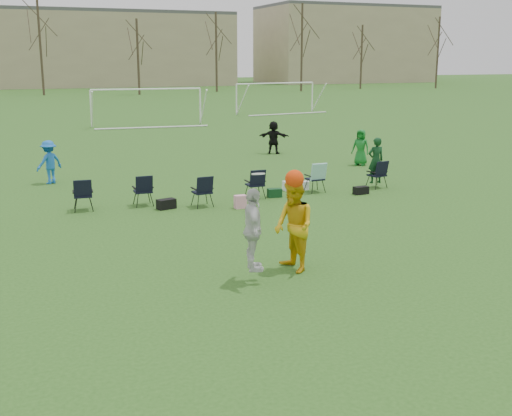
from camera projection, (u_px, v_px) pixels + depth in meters
name	position (u px, v px, depth m)	size (l,w,h in m)	color
ground	(298.00, 286.00, 12.83)	(260.00, 260.00, 0.00)	#275119
fielder_blue	(49.00, 162.00, 23.09)	(1.01, 0.58, 1.57)	blue
fielder_green_far	(361.00, 147.00, 27.06)	(0.74, 0.48, 1.52)	#126A22
fielder_black	(274.00, 137.00, 30.32)	(1.43, 0.46, 1.55)	black
center_contest	(281.00, 226.00, 13.29)	(1.81, 1.42, 2.28)	silver
sideline_setup	(258.00, 182.00, 20.81)	(10.67, 2.17, 1.76)	#0F3719
goal_mid	(147.00, 96.00, 42.77)	(7.40, 0.63, 2.46)	white
goal_right	(276.00, 89.00, 52.52)	(7.35, 1.14, 2.46)	white
tree_line	(44.00, 52.00, 74.90)	(110.28, 3.28, 11.40)	#382B21
building_row	(75.00, 47.00, 100.69)	(126.00, 16.00, 13.00)	tan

